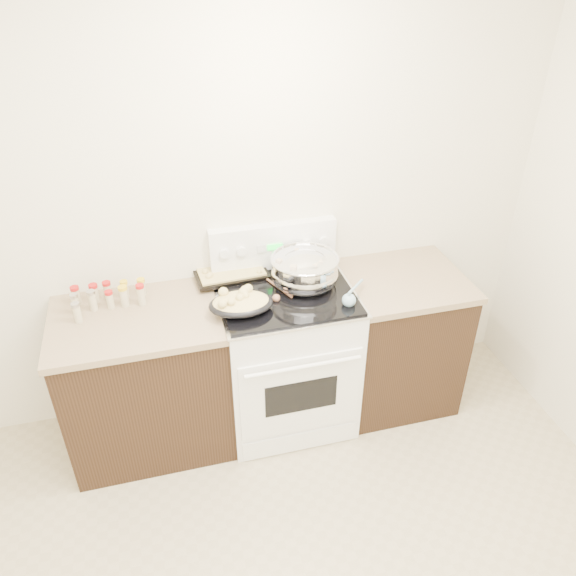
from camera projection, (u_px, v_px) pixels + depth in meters
name	position (u px, v px, depth m)	size (l,w,h in m)	color
room_shell	(292.00, 352.00, 1.53)	(4.10, 3.60, 2.75)	silver
counter_left	(148.00, 380.00, 3.26)	(0.93, 0.67, 0.92)	black
counter_right	(396.00, 338.00, 3.60)	(0.73, 0.67, 0.92)	black
kitchen_range	(286.00, 354.00, 3.42)	(0.78, 0.73, 1.22)	white
mixing_bowl	(305.00, 271.00, 3.19)	(0.49, 0.49, 0.23)	silver
roasting_pan	(241.00, 303.00, 2.99)	(0.36, 0.26, 0.12)	black
baking_sheet	(231.00, 270.00, 3.33)	(0.44, 0.32, 0.06)	black
wooden_spoon	(277.00, 294.00, 3.13)	(0.12, 0.23, 0.04)	#A26A4A
blue_ladle	(350.00, 299.00, 3.05)	(0.19, 0.23, 0.10)	#82AAC1
spice_jars	(106.00, 296.00, 3.07)	(0.40, 0.23, 0.13)	#BFB28C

